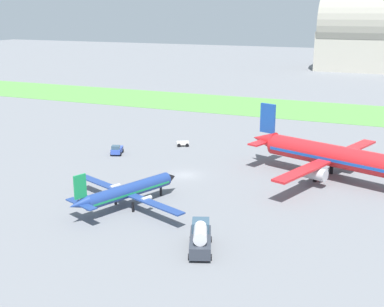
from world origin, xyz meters
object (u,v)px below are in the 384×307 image
(pushback_tug_midfield, at_px, (117,150))
(airplane_midfield_jet, at_px, (330,156))
(airplane_foreground_turboprop, at_px, (127,191))
(baggage_cart_by_runway, at_px, (183,143))
(fuel_truck_near_gate, at_px, (200,237))

(pushback_tug_midfield, bearing_deg, airplane_midfield_jet, 71.02)
(airplane_foreground_turboprop, height_order, baggage_cart_by_runway, airplane_foreground_turboprop)
(airplane_foreground_turboprop, relative_size, baggage_cart_by_runway, 7.11)
(airplane_foreground_turboprop, xyz_separation_m, pushback_tug_midfield, (-15.29, 22.81, -1.47))
(airplane_foreground_turboprop, bearing_deg, baggage_cart_by_runway, 32.14)
(fuel_truck_near_gate, distance_m, baggage_cart_by_runway, 46.53)
(fuel_truck_near_gate, xyz_separation_m, baggage_cart_by_runway, (-20.49, 41.76, -1.01))
(airplane_midfield_jet, relative_size, baggage_cart_by_runway, 10.28)
(airplane_foreground_turboprop, bearing_deg, airplane_midfield_jet, -24.18)
(airplane_midfield_jet, relative_size, fuel_truck_near_gate, 4.33)
(airplane_foreground_turboprop, distance_m, baggage_cart_by_runway, 33.91)
(airplane_foreground_turboprop, distance_m, fuel_truck_near_gate, 16.71)
(fuel_truck_near_gate, height_order, baggage_cart_by_runway, fuel_truck_near_gate)
(pushback_tug_midfield, height_order, baggage_cart_by_runway, pushback_tug_midfield)
(airplane_midfield_jet, relative_size, airplane_foreground_turboprop, 1.45)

